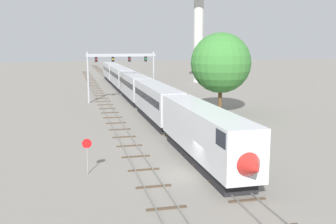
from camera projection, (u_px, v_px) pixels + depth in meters
ground_plane at (192, 175)px, 31.93m from camera, size 400.00×400.00×0.00m
track_main at (121, 89)px, 89.81m from camera, size 2.60×200.00×0.16m
track_near at (104, 103)px, 69.38m from camera, size 2.60×160.00×0.16m
passenger_train at (134, 86)px, 72.21m from camera, size 3.04×97.00×4.80m
signal_gantry at (121, 66)px, 70.10m from camera, size 12.10×0.49×8.78m
stop_sign at (87, 151)px, 31.81m from camera, size 0.76×0.08×2.88m
trackside_tree_left at (221, 63)px, 57.93m from camera, size 8.68×8.68×11.80m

